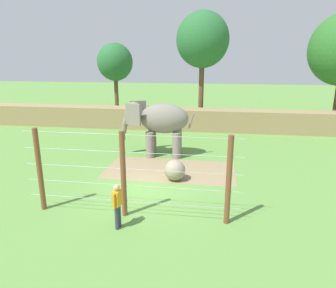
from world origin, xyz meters
The scene contains 9 objects.
ground_plane centered at (0.00, 0.00, 0.00)m, with size 120.00×120.00×0.00m, color #609342.
dirt_patch centered at (0.78, 2.83, 0.00)m, with size 6.94×3.62×0.01m, color #937F5B.
embankment_wall centered at (0.00, 12.62, 0.87)m, with size 36.00×1.80×1.74m, color #997F56.
elephant centered at (-0.29, 5.24, 2.20)m, with size 4.49×1.89×3.32m.
enrichment_ball centered at (1.21, 1.48, 0.52)m, with size 1.04×1.04×1.04m, color gray.
cable_fence centered at (-0.08, -2.28, 1.68)m, with size 8.23×0.20×3.34m.
zookeeper centered at (-0.22, -3.21, 0.93)m, with size 0.27×0.59×1.67m.
tree_far_left centered at (1.83, 14.79, 7.28)m, with size 4.48×4.48×9.69m.
tree_left_of_centre centered at (-7.78, 20.28, 5.37)m, with size 3.83×3.83×7.42m.
Camera 1 is at (2.97, -12.45, 5.87)m, focal length 32.43 mm.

